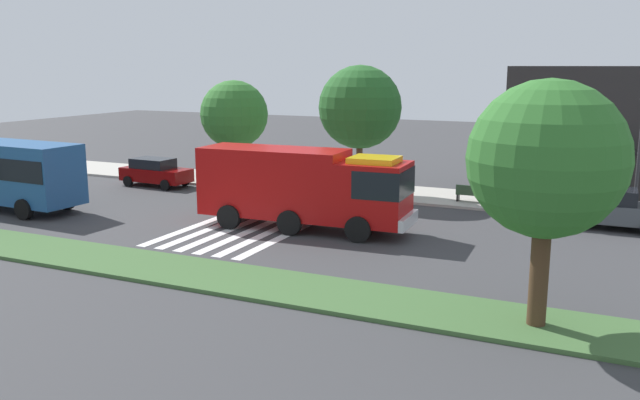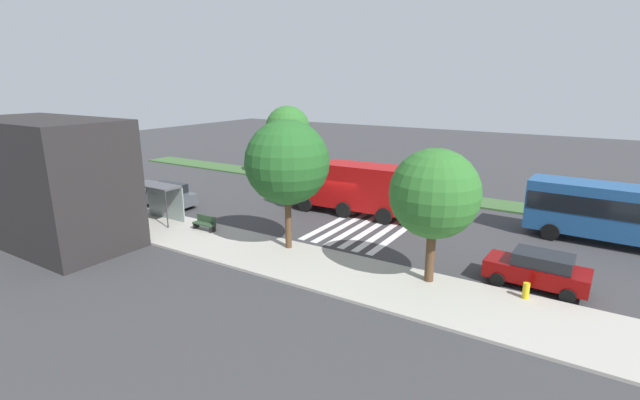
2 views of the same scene
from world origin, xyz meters
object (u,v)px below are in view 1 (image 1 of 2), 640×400
Objects in this scene: parked_car_mid at (608,208)px; bus_stop_shelter at (554,174)px; fire_truck at (307,185)px; median_tree_west at (547,160)px; sidewalk_tree_far_west at (234,115)px; parked_car_west at (155,172)px; bench_near_shelter at (472,194)px; street_lamp at (640,146)px; sidewalk_tree_west at (360,107)px; fire_hydrant at (176,174)px.

bus_stop_shelter is (-2.63, 2.49, 0.97)m from parked_car_mid.
median_tree_west reaches higher than fire_truck.
parked_car_west is at bearing -152.91° from sidewalk_tree_far_west.
parked_car_mid is 3.00× the size of bench_near_shelter.
fire_truck is 12.19m from sidewalk_tree_far_west.
fire_truck is 6.08× the size of bench_near_shelter.
fire_truck is 15.37m from street_lamp.
sidewalk_tree_west reaches higher than fire_truck.
street_lamp is 14.00m from sidewalk_tree_west.
bench_near_shelter is at bearing 2.56° from fire_hydrant.
street_lamp is at bearing 6.55° from parked_car_west.
parked_car_west is 18.72m from bench_near_shelter.
bench_near_shelter is at bearing 10.36° from parked_car_west.
sidewalk_tree_far_west is at bearing 6.98° from fire_hydrant.
sidewalk_tree_far_west is 0.88× the size of sidewalk_tree_west.
parked_car_mid is at bearing -9.74° from sidewalk_tree_west.
bench_near_shelter is 2.29× the size of fire_hydrant.
parked_car_west is 25.17m from parked_car_mid.
sidewalk_tree_west is (-13.93, 0.40, 1.37)m from street_lamp.
parked_car_mid is at bearing -20.82° from bench_near_shelter.
median_tree_west reaches higher than fire_hydrant.
street_lamp reaches higher than fire_truck.
bus_stop_shelter is 4.20m from bench_near_shelter.
sidewalk_tree_west reaches higher than sidewalk_tree_far_west.
sidewalk_tree_far_west is at bearing 134.47° from fire_truck.
parked_car_west is 27.65m from median_tree_west.
sidewalk_tree_far_west is (-8.79, 8.13, 2.29)m from fire_truck.
bus_stop_shelter reaches higher than fire_hydrant.
sidewalk_tree_west reaches higher than median_tree_west.
fire_hydrant is at bearing -179.78° from street_lamp.
parked_car_mid is 0.68× the size of sidewalk_tree_west.
sidewalk_tree_west is (-0.74, 8.13, 2.93)m from fire_truck.
parked_car_west reaches higher than bench_near_shelter.
parked_car_mid is 0.71× the size of median_tree_west.
fire_truck is at bearing -122.87° from bench_near_shelter.
sidewalk_tree_west is (-10.20, -0.29, 3.05)m from bus_stop_shelter.
parked_car_mid is 3.38m from street_lamp.
fire_truck is 2.03× the size of parked_car_mid.
fire_hydrant is (0.21, 1.70, -0.38)m from parked_car_west.
median_tree_west is (23.81, -13.53, 3.86)m from parked_car_west.
fire_truck is at bearing -138.31° from bus_stop_shelter.
sidewalk_tree_far_west is 0.92× the size of median_tree_west.
bench_near_shelter is 18.35m from fire_hydrant.
median_tree_west reaches higher than bus_stop_shelter.
bench_near_shelter is at bearing 157.76° from parked_car_mid.
sidewalk_tree_far_west is (-20.88, 2.20, 3.38)m from parked_car_mid.
street_lamp is (3.72, -0.69, 1.68)m from bus_stop_shelter.
median_tree_west is 9.62× the size of fire_hydrant.
fire_truck reaches higher than fire_hydrant.
median_tree_west reaches higher than street_lamp.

